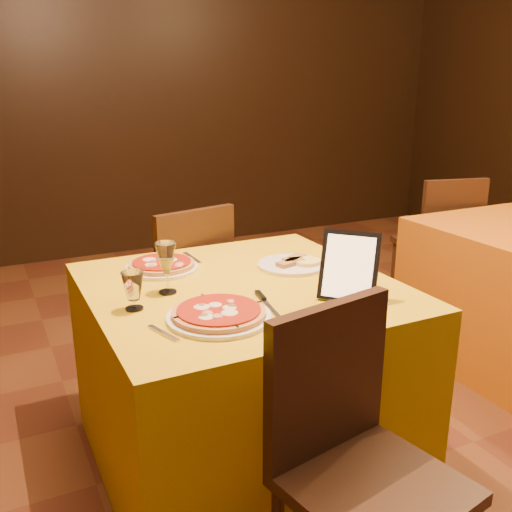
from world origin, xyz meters
name	(u,v)px	position (x,y,z in m)	size (l,w,h in m)	color
floor	(404,468)	(0.00, 0.00, -0.01)	(6.00, 7.00, 0.01)	#5E2D19
wall_back	(144,90)	(0.00, 3.50, 1.40)	(6.00, 0.01, 2.80)	black
main_table	(242,375)	(-0.55, 0.35, 0.38)	(1.10, 1.10, 0.75)	gold
chair_main_near	(375,487)	(-0.55, -0.48, 0.46)	(0.46, 0.46, 0.91)	black
chair_main_far	(177,292)	(-0.55, 1.14, 0.46)	(0.38, 0.38, 0.91)	black
chair_side_far	(434,244)	(1.25, 1.24, 0.46)	(0.46, 0.46, 0.91)	black
pizza_near	(219,315)	(-0.75, 0.09, 0.77)	(0.33, 0.33, 0.03)	white
pizza_far	(162,266)	(-0.76, 0.65, 0.77)	(0.29, 0.29, 0.03)	white
cutlet_dish	(291,264)	(-0.28, 0.45, 0.76)	(0.28, 0.28, 0.03)	white
wine_glass	(167,268)	(-0.82, 0.39, 0.84)	(0.08, 0.08, 0.19)	#C8C471
water_glass	(133,291)	(-0.97, 0.29, 0.81)	(0.07, 0.07, 0.13)	white
tablet	(349,266)	(-0.28, 0.05, 0.87)	(0.20, 0.02, 0.24)	black
knife	(268,306)	(-0.56, 0.11, 0.75)	(0.21, 0.02, 0.01)	#A6A7AD
fork_near	(163,333)	(-0.94, 0.06, 0.75)	(0.15, 0.02, 0.01)	silver
fork_far	(192,258)	(-0.60, 0.74, 0.75)	(0.17, 0.02, 0.01)	#ADACB3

